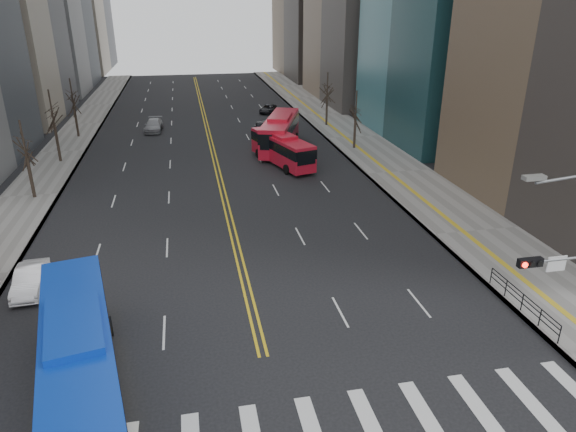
% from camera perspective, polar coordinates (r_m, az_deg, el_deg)
% --- Properties ---
extents(sidewalk_right, '(7.00, 130.00, 0.15)m').
position_cam_1_polar(sidewalk_right, '(65.02, 7.22, 8.69)').
color(sidewalk_right, slate).
rests_on(sidewalk_right, ground).
extents(sidewalk_left, '(5.00, 130.00, 0.15)m').
position_cam_1_polar(sidewalk_left, '(63.26, -23.69, 6.55)').
color(sidewalk_left, slate).
rests_on(sidewalk_left, ground).
extents(centerline, '(0.55, 100.00, 0.01)m').
position_cam_1_polar(centerline, '(71.55, -9.02, 9.82)').
color(centerline, gold).
rests_on(centerline, ground).
extents(pedestrian_railing, '(0.06, 6.06, 1.02)m').
position_cam_1_polar(pedestrian_railing, '(30.72, 24.62, -8.43)').
color(pedestrian_railing, black).
rests_on(pedestrian_railing, sidewalk_right).
extents(street_trees, '(35.20, 47.20, 7.60)m').
position_cam_1_polar(street_trees, '(50.67, -16.32, 9.54)').
color(street_trees, black).
rests_on(street_trees, ground).
extents(blue_bus, '(5.24, 13.24, 3.75)m').
position_cam_1_polar(blue_bus, '(23.77, -22.16, -14.38)').
color(blue_bus, '#0A31A4').
rests_on(blue_bus, ground).
extents(red_bus_near, '(5.16, 10.39, 3.24)m').
position_cam_1_polar(red_bus_near, '(53.18, -0.69, 7.64)').
color(red_bus_near, red).
rests_on(red_bus_near, ground).
extents(red_bus_far, '(6.72, 12.53, 3.86)m').
position_cam_1_polar(red_bus_far, '(58.96, -0.88, 9.48)').
color(red_bus_far, red).
rests_on(red_bus_far, ground).
extents(car_white, '(1.70, 4.36, 1.41)m').
position_cam_1_polar(car_white, '(33.62, -26.72, -6.32)').
color(car_white, white).
rests_on(car_white, ground).
extents(car_dark_mid, '(2.36, 4.65, 1.52)m').
position_cam_1_polar(car_dark_mid, '(66.70, -2.95, 9.80)').
color(car_dark_mid, black).
rests_on(car_dark_mid, ground).
extents(car_silver, '(2.52, 5.35, 1.51)m').
position_cam_1_polar(car_silver, '(70.07, -14.70, 9.72)').
color(car_silver, gray).
rests_on(car_silver, ground).
extents(car_dark_far, '(3.51, 4.83, 1.22)m').
position_cam_1_polar(car_dark_far, '(79.64, -2.24, 11.82)').
color(car_dark_far, black).
rests_on(car_dark_far, ground).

